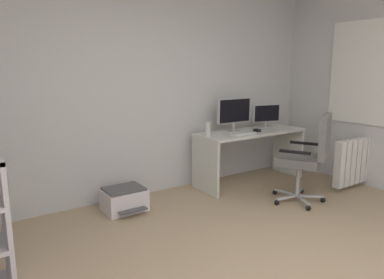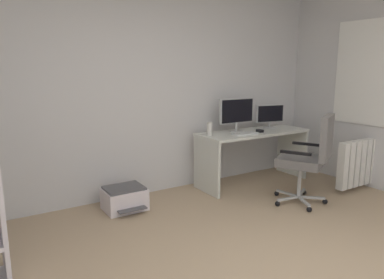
{
  "view_description": "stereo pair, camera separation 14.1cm",
  "coord_description": "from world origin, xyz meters",
  "px_view_note": "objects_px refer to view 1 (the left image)",
  "views": [
    {
      "loc": [
        -1.78,
        -1.3,
        1.55
      ],
      "look_at": [
        0.4,
        1.91,
        0.78
      ],
      "focal_mm": 33.54,
      "sensor_mm": 36.0,
      "label": 1
    },
    {
      "loc": [
        -1.66,
        -1.38,
        1.55
      ],
      "look_at": [
        0.4,
        1.91,
        0.78
      ],
      "focal_mm": 33.54,
      "sensor_mm": 36.0,
      "label": 2
    }
  ],
  "objects_px": {
    "desk": "(250,144)",
    "monitor_main": "(234,112)",
    "computer_mouse": "(257,130)",
    "radiator": "(360,160)",
    "monitor_secondary": "(266,114)",
    "desktop_speaker": "(208,129)",
    "office_chair": "(308,154)",
    "keyboard": "(243,133)",
    "printer": "(124,199)"
  },
  "relations": [
    {
      "from": "desk",
      "to": "monitor_main",
      "type": "xyz_separation_m",
      "value": [
        -0.22,
        0.1,
        0.45
      ]
    },
    {
      "from": "computer_mouse",
      "to": "radiator",
      "type": "distance_m",
      "value": 1.43
    },
    {
      "from": "monitor_secondary",
      "to": "computer_mouse",
      "type": "height_order",
      "value": "monitor_secondary"
    },
    {
      "from": "monitor_secondary",
      "to": "desktop_speaker",
      "type": "height_order",
      "value": "monitor_secondary"
    },
    {
      "from": "monitor_main",
      "to": "office_chair",
      "type": "xyz_separation_m",
      "value": [
        0.22,
        -1.05,
        -0.4
      ]
    },
    {
      "from": "desktop_speaker",
      "to": "monitor_main",
      "type": "bearing_deg",
      "value": 5.76
    },
    {
      "from": "computer_mouse",
      "to": "desktop_speaker",
      "type": "relative_size",
      "value": 0.59
    },
    {
      "from": "monitor_main",
      "to": "office_chair",
      "type": "distance_m",
      "value": 1.14
    },
    {
      "from": "monitor_secondary",
      "to": "keyboard",
      "type": "xyz_separation_m",
      "value": [
        -0.64,
        -0.22,
        -0.18
      ]
    },
    {
      "from": "computer_mouse",
      "to": "desktop_speaker",
      "type": "height_order",
      "value": "desktop_speaker"
    },
    {
      "from": "monitor_secondary",
      "to": "computer_mouse",
      "type": "distance_m",
      "value": 0.44
    },
    {
      "from": "keyboard",
      "to": "computer_mouse",
      "type": "distance_m",
      "value": 0.28
    },
    {
      "from": "desktop_speaker",
      "to": "printer",
      "type": "relative_size",
      "value": 0.38
    },
    {
      "from": "monitor_secondary",
      "to": "keyboard",
      "type": "height_order",
      "value": "monitor_secondary"
    },
    {
      "from": "computer_mouse",
      "to": "office_chair",
      "type": "relative_size",
      "value": 0.1
    },
    {
      "from": "monitor_secondary",
      "to": "office_chair",
      "type": "height_order",
      "value": "office_chair"
    },
    {
      "from": "monitor_main",
      "to": "radiator",
      "type": "bearing_deg",
      "value": -38.59
    },
    {
      "from": "monitor_main",
      "to": "desktop_speaker",
      "type": "relative_size",
      "value": 3.19
    },
    {
      "from": "desk",
      "to": "monitor_secondary",
      "type": "xyz_separation_m",
      "value": [
        0.39,
        0.1,
        0.37
      ]
    },
    {
      "from": "monitor_secondary",
      "to": "keyboard",
      "type": "distance_m",
      "value": 0.7
    },
    {
      "from": "keyboard",
      "to": "radiator",
      "type": "bearing_deg",
      "value": -30.53
    },
    {
      "from": "printer",
      "to": "computer_mouse",
      "type": "bearing_deg",
      "value": -3.64
    },
    {
      "from": "desk",
      "to": "printer",
      "type": "distance_m",
      "value": 1.9
    },
    {
      "from": "keyboard",
      "to": "radiator",
      "type": "distance_m",
      "value": 1.63
    },
    {
      "from": "desk",
      "to": "desktop_speaker",
      "type": "height_order",
      "value": "desktop_speaker"
    },
    {
      "from": "computer_mouse",
      "to": "radiator",
      "type": "height_order",
      "value": "computer_mouse"
    },
    {
      "from": "office_chair",
      "to": "radiator",
      "type": "xyz_separation_m",
      "value": [
        1.09,
        -0.0,
        -0.23
      ]
    },
    {
      "from": "monitor_main",
      "to": "office_chair",
      "type": "height_order",
      "value": "monitor_main"
    },
    {
      "from": "keyboard",
      "to": "computer_mouse",
      "type": "height_order",
      "value": "computer_mouse"
    },
    {
      "from": "desktop_speaker",
      "to": "computer_mouse",
      "type": "bearing_deg",
      "value": -11.6
    },
    {
      "from": "monitor_secondary",
      "to": "computer_mouse",
      "type": "relative_size",
      "value": 4.27
    },
    {
      "from": "desk",
      "to": "keyboard",
      "type": "distance_m",
      "value": 0.34
    },
    {
      "from": "office_chair",
      "to": "printer",
      "type": "xyz_separation_m",
      "value": [
        -1.86,
        0.97,
        -0.46
      ]
    },
    {
      "from": "office_chair",
      "to": "radiator",
      "type": "height_order",
      "value": "office_chair"
    },
    {
      "from": "desk",
      "to": "radiator",
      "type": "height_order",
      "value": "desk"
    },
    {
      "from": "desktop_speaker",
      "to": "monitor_secondary",
      "type": "bearing_deg",
      "value": 2.54
    },
    {
      "from": "monitor_main",
      "to": "desktop_speaker",
      "type": "distance_m",
      "value": 0.51
    },
    {
      "from": "monitor_main",
      "to": "radiator",
      "type": "height_order",
      "value": "monitor_main"
    },
    {
      "from": "keyboard",
      "to": "computer_mouse",
      "type": "relative_size",
      "value": 3.4
    },
    {
      "from": "office_chair",
      "to": "monitor_main",
      "type": "bearing_deg",
      "value": 102.04
    },
    {
      "from": "printer",
      "to": "monitor_secondary",
      "type": "bearing_deg",
      "value": 1.91
    },
    {
      "from": "monitor_main",
      "to": "computer_mouse",
      "type": "relative_size",
      "value": 5.42
    },
    {
      "from": "desk",
      "to": "desktop_speaker",
      "type": "bearing_deg",
      "value": 175.76
    },
    {
      "from": "monitor_secondary",
      "to": "printer",
      "type": "xyz_separation_m",
      "value": [
        -2.24,
        -0.07,
        -0.78
      ]
    },
    {
      "from": "keyboard",
      "to": "monitor_main",
      "type": "bearing_deg",
      "value": 82.72
    },
    {
      "from": "monitor_secondary",
      "to": "radiator",
      "type": "height_order",
      "value": "monitor_secondary"
    },
    {
      "from": "computer_mouse",
      "to": "radiator",
      "type": "xyz_separation_m",
      "value": [
        1.07,
        -0.86,
        -0.38
      ]
    },
    {
      "from": "computer_mouse",
      "to": "monitor_secondary",
      "type": "bearing_deg",
      "value": 36.45
    },
    {
      "from": "monitor_secondary",
      "to": "computer_mouse",
      "type": "xyz_separation_m",
      "value": [
        -0.36,
        -0.19,
        -0.17
      ]
    },
    {
      "from": "keyboard",
      "to": "desk",
      "type": "bearing_deg",
      "value": 27.13
    }
  ]
}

